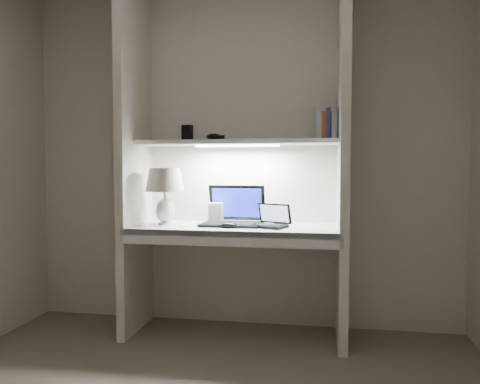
% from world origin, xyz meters
% --- Properties ---
extents(back_wall, '(3.20, 0.01, 2.50)m').
position_xyz_m(back_wall, '(0.00, 1.50, 1.25)').
color(back_wall, beige).
rests_on(back_wall, floor).
extents(alcove_panel_left, '(0.06, 0.55, 2.50)m').
position_xyz_m(alcove_panel_left, '(-0.73, 1.23, 1.25)').
color(alcove_panel_left, beige).
rests_on(alcove_panel_left, floor).
extents(alcove_panel_right, '(0.06, 0.55, 2.50)m').
position_xyz_m(alcove_panel_right, '(0.73, 1.23, 1.25)').
color(alcove_panel_right, beige).
rests_on(alcove_panel_right, floor).
extents(desk, '(1.40, 0.55, 0.04)m').
position_xyz_m(desk, '(0.00, 1.23, 0.75)').
color(desk, white).
rests_on(desk, alcove_panel_left).
extents(desk_apron, '(1.46, 0.03, 0.10)m').
position_xyz_m(desk_apron, '(0.00, 0.96, 0.72)').
color(desk_apron, silver).
rests_on(desk_apron, desk).
extents(shelf, '(1.40, 0.36, 0.03)m').
position_xyz_m(shelf, '(0.00, 1.32, 1.35)').
color(shelf, silver).
rests_on(shelf, back_wall).
extents(strip_light, '(0.60, 0.04, 0.02)m').
position_xyz_m(strip_light, '(0.00, 1.32, 1.33)').
color(strip_light, white).
rests_on(strip_light, shelf).
extents(table_lamp, '(0.27, 0.27, 0.40)m').
position_xyz_m(table_lamp, '(-0.50, 1.21, 1.04)').
color(table_lamp, white).
rests_on(table_lamp, desk).
extents(laptop_main, '(0.43, 0.37, 0.28)m').
position_xyz_m(laptop_main, '(-0.02, 1.30, 0.83)').
color(laptop_main, black).
rests_on(laptop_main, desk).
extents(laptop_netbook, '(0.30, 0.29, 0.16)m').
position_xyz_m(laptop_netbook, '(0.25, 1.21, 0.81)').
color(laptop_netbook, black).
rests_on(laptop_netbook, desk).
extents(speaker, '(0.13, 0.11, 0.15)m').
position_xyz_m(speaker, '(-0.16, 1.34, 0.84)').
color(speaker, silver).
rests_on(speaker, desk).
extents(mouse, '(0.11, 0.07, 0.04)m').
position_xyz_m(mouse, '(-0.02, 1.11, 0.79)').
color(mouse, black).
rests_on(mouse, desk).
extents(cable_coil, '(0.09, 0.09, 0.01)m').
position_xyz_m(cable_coil, '(0.31, 1.36, 0.78)').
color(cable_coil, black).
rests_on(cable_coil, desk).
extents(sticky_note, '(0.07, 0.07, 0.00)m').
position_xyz_m(sticky_note, '(-0.36, 1.18, 0.77)').
color(sticky_note, '#FFF135').
rests_on(sticky_note, desk).
extents(book_row, '(0.21, 0.14, 0.22)m').
position_xyz_m(book_row, '(0.65, 1.38, 1.47)').
color(book_row, '#B8B8B8').
rests_on(book_row, shelf).
extents(shelf_box, '(0.08, 0.07, 0.12)m').
position_xyz_m(shelf_box, '(-0.39, 1.40, 1.43)').
color(shelf_box, black).
rests_on(shelf_box, shelf).
extents(shelf_gadget, '(0.14, 0.12, 0.05)m').
position_xyz_m(shelf_gadget, '(-0.17, 1.31, 1.39)').
color(shelf_gadget, black).
rests_on(shelf_gadget, shelf).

